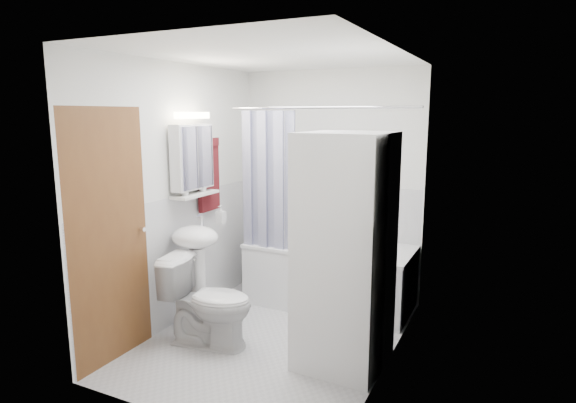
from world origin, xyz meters
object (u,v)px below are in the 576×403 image
at_px(bathtub, 330,272).
at_px(toilet, 208,302).
at_px(sink, 196,253).
at_px(washer_dryer, 344,252).

bearing_deg(bathtub, toilet, -115.52).
relative_size(bathtub, toilet, 2.16).
bearing_deg(sink, toilet, -40.08).
xyz_separation_m(sink, washer_dryer, (1.43, -0.06, 0.20)).
bearing_deg(toilet, washer_dryer, -89.33).
distance_m(bathtub, sink, 1.41).
distance_m(sink, washer_dryer, 1.45).
bearing_deg(toilet, sink, 40.50).
height_order(bathtub, sink, sink).
bearing_deg(toilet, bathtub, -34.94).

